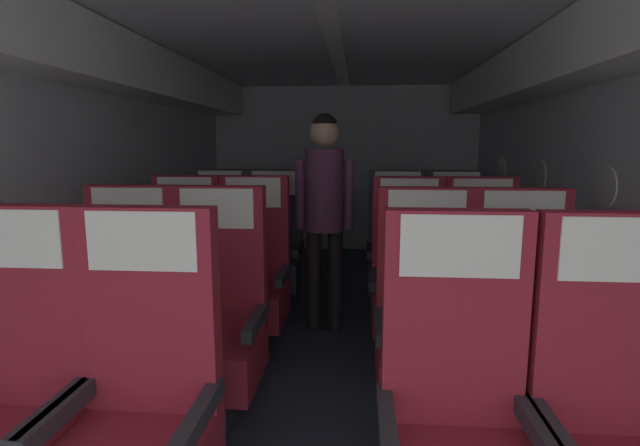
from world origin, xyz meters
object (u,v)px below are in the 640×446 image
Objects in this scene: seat_a_left_window at (8,411)px; seat_a_left_aisle at (140,419)px; seat_b_right_window at (425,332)px; seat_a_right_aisle at (620,443)px; seat_c_right_window at (408,284)px; seat_c_left_aisle at (252,280)px; seat_d_right_aisle at (455,256)px; seat_b_right_aisle at (521,335)px; seat_d_right_window at (397,255)px; seat_d_left_aisle at (273,253)px; seat_b_left_window at (126,322)px; seat_c_right_aisle at (481,285)px; seat_a_right_window at (457,433)px; seat_b_left_aisle at (216,326)px; seat_d_left_window at (219,252)px; seat_c_left_window at (184,279)px; flight_attendant at (324,199)px.

seat_a_left_window is 1.00× the size of seat_a_left_aisle.
seat_b_right_window is at bearing 38.76° from seat_a_left_aisle.
seat_a_right_aisle and seat_c_right_window have the same top height.
seat_c_left_aisle and seat_d_right_aisle have the same top height.
seat_d_right_window is (-0.46, 1.66, 0.00)m from seat_b_right_aisle.
seat_a_right_aisle is 2.92m from seat_d_left_aisle.
seat_a_right_aisle is at bearing -0.45° from seat_a_left_window.
seat_b_left_window and seat_c_right_aisle have the same top height.
seat_a_right_window is 1.00× the size of seat_b_left_aisle.
seat_b_left_aisle and seat_b_right_window have the same top height.
seat_b_right_aisle is 1.00× the size of seat_b_right_window.
seat_c_right_window is 1.72m from seat_d_left_window.
seat_d_right_window is at bearing -0.05° from seat_d_left_aisle.
seat_b_left_window and seat_d_left_window have the same top height.
seat_c_left_window is (-1.96, 0.82, 0.00)m from seat_b_right_aisle.
seat_a_right_window is at bearing -90.76° from seat_b_right_window.
seat_b_right_window is at bearing -47.72° from seat_d_left_window.
seat_c_left_window is 1.71m from seat_d_right_window.
seat_b_right_window is at bearing 0.21° from seat_b_left_aisle.
seat_a_right_aisle and seat_b_left_aisle have the same top height.
seat_b_left_window is 1.00× the size of seat_c_right_window.
seat_b_left_window is at bearing -90.04° from seat_c_left_window.
seat_b_right_aisle is 1.00× the size of seat_d_right_window.
seat_c_right_aisle is at bearing -89.81° from seat_d_right_aisle.
seat_d_left_window and seat_d_right_aisle have the same top height.
seat_a_left_aisle is at bearing -121.13° from seat_d_right_aisle.
seat_c_right_window is (-0.46, 0.81, 0.00)m from seat_b_right_aisle.
flight_attendant reaches higher than seat_b_right_window.
seat_d_left_window is at bearing 120.98° from seat_a_right_window.
seat_a_left_aisle is at bearing -90.13° from seat_c_left_aisle.
seat_c_right_window is (1.03, 0.81, 0.00)m from seat_b_left_aisle.
seat_d_left_aisle is at bearing 61.22° from seat_c_left_window.
seat_b_right_aisle is at bearing -0.26° from seat_b_left_window.
seat_b_left_aisle is 1.00× the size of seat_d_left_aisle.
seat_d_left_aisle is at bearing -55.76° from flight_attendant.
seat_a_right_aisle is at bearing 102.82° from flight_attendant.
seat_a_left_aisle and seat_b_right_window have the same top height.
seat_a_left_aisle and seat_d_left_aisle have the same top height.
seat_b_left_aisle is 1.00× the size of seat_b_right_window.
seat_d_right_window is at bearing 90.54° from seat_c_right_window.
seat_c_left_aisle is (-1.49, 0.84, 0.00)m from seat_b_right_aisle.
seat_b_left_aisle is 1.72m from seat_d_left_window.
seat_d_left_aisle is at bearing 122.17° from seat_b_right_window.
seat_a_left_window is at bearing -119.83° from seat_b_left_aisle.
seat_b_right_window is 1.66m from seat_d_right_window.
seat_a_right_aisle is 2.39m from flight_attendant.
seat_c_right_window is (1.50, -0.01, 0.00)m from seat_c_left_window.
seat_b_right_window is 1.00× the size of seat_c_right_aisle.
seat_c_left_aisle is at bearing 27.86° from flight_attendant.
seat_b_left_aisle is 0.73× the size of flight_attendant.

